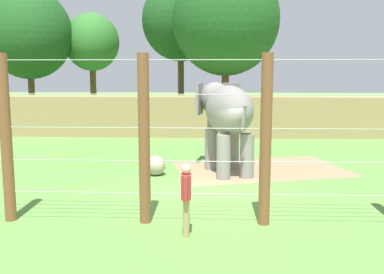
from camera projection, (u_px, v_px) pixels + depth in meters
name	position (u px, v px, depth m)	size (l,w,h in m)	color
ground_plane	(205.00, 192.00, 13.95)	(120.00, 120.00, 0.00)	#609342
dirt_patch	(261.00, 169.00, 17.10)	(6.24, 3.92, 0.01)	#937F5B
embankment_wall	(208.00, 116.00, 25.48)	(36.00, 1.80, 2.26)	tan
elephant	(226.00, 114.00, 16.45)	(2.38, 4.29, 3.27)	gray
enrichment_ball	(156.00, 165.00, 16.07)	(0.71, 0.71, 0.71)	tan
cable_fence	(204.00, 140.00, 10.80)	(10.71, 0.28, 4.16)	brown
zookeeper	(186.00, 196.00, 10.14)	(0.23, 0.58, 1.67)	tan
tree_far_left	(92.00, 43.00, 32.37)	(3.94, 3.94, 7.78)	brown
tree_left_of_centre	(29.00, 34.00, 30.67)	(5.89, 5.89, 9.27)	brown
tree_behind_wall	(181.00, 21.00, 31.28)	(5.39, 5.39, 9.98)	brown
tree_right_of_centre	(226.00, 19.00, 26.66)	(6.36, 6.36, 10.06)	brown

